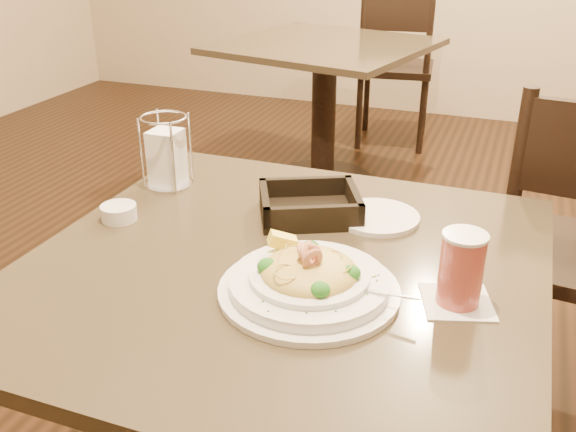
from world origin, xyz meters
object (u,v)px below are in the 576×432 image
(dining_chair_far, at_px, (395,62))
(pasta_bowl, at_px, (309,279))
(background_table, at_px, (324,90))
(bread_basket, at_px, (310,207))
(napkin_caddy, at_px, (167,156))
(butter_ramekin, at_px, (119,212))
(side_plate, at_px, (377,217))
(main_table, at_px, (284,362))
(drink_glass, at_px, (461,270))

(dining_chair_far, relative_size, pasta_bowl, 2.81)
(background_table, bearing_deg, bread_basket, -73.37)
(pasta_bowl, distance_m, napkin_caddy, 0.55)
(bread_basket, distance_m, butter_ramekin, 0.39)
(dining_chair_far, height_order, bread_basket, dining_chair_far)
(pasta_bowl, bearing_deg, side_plate, 82.76)
(main_table, distance_m, napkin_caddy, 0.53)
(main_table, height_order, bread_basket, bread_basket)
(main_table, height_order, dining_chair_far, dining_chair_far)
(pasta_bowl, distance_m, bread_basket, 0.29)
(main_table, relative_size, dining_chair_far, 0.97)
(pasta_bowl, xyz_separation_m, bread_basket, (-0.09, 0.28, -0.01))
(main_table, distance_m, dining_chair_far, 2.78)
(main_table, bearing_deg, side_plate, 62.80)
(bread_basket, bearing_deg, background_table, 106.63)
(background_table, distance_m, butter_ramekin, 2.01)
(main_table, xyz_separation_m, dining_chair_far, (-0.37, 2.76, 0.01))
(bread_basket, distance_m, side_plate, 0.14)
(dining_chair_far, bearing_deg, background_table, 67.57)
(dining_chair_far, distance_m, butter_ramekin, 2.73)
(bread_basket, bearing_deg, butter_ramekin, -156.86)
(dining_chair_far, xyz_separation_m, pasta_bowl, (0.45, -2.85, 0.25))
(butter_ramekin, bearing_deg, drink_glass, -5.89)
(drink_glass, height_order, napkin_caddy, napkin_caddy)
(napkin_caddy, bearing_deg, background_table, 96.23)
(drink_glass, relative_size, bread_basket, 0.55)
(bread_basket, xyz_separation_m, butter_ramekin, (-0.36, -0.15, -0.00))
(main_table, bearing_deg, dining_chair_far, 97.62)
(drink_glass, bearing_deg, bread_basket, 145.67)
(napkin_caddy, bearing_deg, dining_chair_far, 89.98)
(main_table, bearing_deg, bread_basket, 95.33)
(pasta_bowl, relative_size, side_plate, 1.94)
(dining_chair_far, xyz_separation_m, bread_basket, (0.35, -2.57, 0.24))
(main_table, xyz_separation_m, butter_ramekin, (-0.37, 0.04, 0.24))
(background_table, bearing_deg, side_plate, -69.27)
(pasta_bowl, height_order, napkin_caddy, napkin_caddy)
(dining_chair_far, xyz_separation_m, side_plate, (0.49, -2.53, 0.23))
(background_table, relative_size, side_plate, 6.30)
(pasta_bowl, relative_size, napkin_caddy, 2.01)
(napkin_caddy, distance_m, side_plate, 0.49)
(drink_glass, distance_m, napkin_caddy, 0.73)
(napkin_caddy, relative_size, butter_ramekin, 2.29)
(dining_chair_far, distance_m, pasta_bowl, 2.89)
(background_table, xyz_separation_m, pasta_bowl, (0.64, -2.11, 0.25))
(dining_chair_far, xyz_separation_m, napkin_caddy, (-0.00, -2.53, 0.29))
(dining_chair_far, relative_size, bread_basket, 3.76)
(background_table, relative_size, drink_glass, 7.87)
(drink_glass, distance_m, bread_basket, 0.40)
(side_plate, xyz_separation_m, butter_ramekin, (-0.49, -0.18, 0.01))
(drink_glass, relative_size, butter_ramekin, 1.90)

